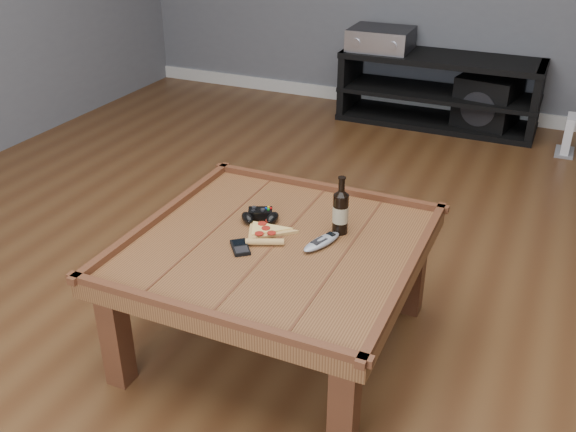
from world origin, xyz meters
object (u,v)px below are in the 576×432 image
at_px(game_controller, 260,216).
at_px(pizza_slice, 266,232).
at_px(beer_bottle, 341,211).
at_px(media_console, 438,91).
at_px(av_receiver, 381,39).
at_px(coffee_table, 276,257).
at_px(smartphone, 240,247).
at_px(game_console, 568,137).
at_px(subwoofer, 487,102).
at_px(remote_control, 322,242).

height_order(game_controller, pizza_slice, game_controller).
distance_m(beer_bottle, pizza_slice, 0.28).
bearing_deg(media_console, av_receiver, -179.28).
bearing_deg(av_receiver, coffee_table, -81.62).
bearing_deg(media_console, smartphone, -91.95).
relative_size(media_console, game_console, 5.44).
relative_size(smartphone, av_receiver, 0.26).
xyz_separation_m(media_console, game_console, (0.91, -0.23, -0.13)).
bearing_deg(media_console, subwoofer, 7.96).
distance_m(smartphone, game_console, 2.82).
xyz_separation_m(beer_bottle, smartphone, (-0.28, -0.26, -0.08)).
xyz_separation_m(coffee_table, pizza_slice, (-0.06, 0.04, 0.07)).
relative_size(smartphone, subwoofer, 0.26).
bearing_deg(av_receiver, subwoofer, 2.94).
relative_size(coffee_table, subwoofer, 2.29).
relative_size(media_console, smartphone, 12.13).
bearing_deg(av_receiver, pizza_slice, -82.73).
distance_m(av_receiver, subwoofer, 0.88).
bearing_deg(remote_control, subwoofer, 105.72).
bearing_deg(media_console, pizza_slice, -91.28).
bearing_deg(game_console, media_console, 165.89).
xyz_separation_m(coffee_table, media_console, (0.00, 2.75, -0.15)).
bearing_deg(coffee_table, smartphone, -136.96).
distance_m(pizza_slice, subwoofer, 2.80).
distance_m(smartphone, remote_control, 0.29).
xyz_separation_m(beer_bottle, game_console, (0.72, 2.36, -0.42)).
bearing_deg(coffee_table, av_receiver, 99.31).
bearing_deg(coffee_table, pizza_slice, 145.60).
relative_size(media_console, remote_control, 7.37).
relative_size(coffee_table, remote_control, 5.43).
bearing_deg(beer_bottle, subwoofer, 86.49).
distance_m(game_controller, smartphone, 0.22).
height_order(remote_control, subwoofer, remote_control).
relative_size(coffee_table, game_console, 4.00).
relative_size(game_controller, pizza_slice, 0.53).
bearing_deg(smartphone, media_console, 49.05).
bearing_deg(subwoofer, media_console, -161.43).
height_order(av_receiver, game_console, av_receiver).
bearing_deg(subwoofer, coffee_table, -86.37).
xyz_separation_m(media_console, beer_bottle, (0.18, -2.58, 0.29)).
xyz_separation_m(smartphone, av_receiver, (-0.35, 2.83, 0.12)).
height_order(smartphone, remote_control, remote_control).
height_order(media_console, game_controller, media_console).
xyz_separation_m(media_console, pizza_slice, (-0.06, -2.71, 0.21)).
height_order(coffee_table, pizza_slice, same).
xyz_separation_m(game_controller, smartphone, (0.03, -0.22, -0.01)).
distance_m(remote_control, game_console, 2.60).
height_order(game_controller, remote_control, game_controller).
xyz_separation_m(pizza_slice, smartphone, (-0.04, -0.13, -0.00)).
bearing_deg(beer_bottle, smartphone, -137.18).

